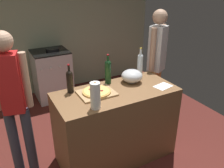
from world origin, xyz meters
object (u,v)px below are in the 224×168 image
(mixing_bowl, at_px, (132,76))
(wine_bottle_clear, at_px, (70,81))
(wine_bottle_green, at_px, (140,64))
(person_in_stripes, at_px, (14,99))
(pizza, at_px, (97,91))
(paper_towel_roll, at_px, (95,96))
(stove, at_px, (52,75))
(person_in_red, at_px, (156,61))
(wine_bottle_amber, at_px, (108,71))

(mixing_bowl, bearing_deg, wine_bottle_clear, 173.24)
(wine_bottle_green, xyz_separation_m, person_in_stripes, (-1.57, 0.02, -0.13))
(wine_bottle_clear, relative_size, wine_bottle_green, 0.89)
(wine_bottle_green, distance_m, person_in_stripes, 1.57)
(pizza, height_order, wine_bottle_green, wine_bottle_green)
(paper_towel_roll, height_order, wine_bottle_clear, wine_bottle_clear)
(mixing_bowl, height_order, person_in_stripes, person_in_stripes)
(mixing_bowl, relative_size, stove, 0.27)
(mixing_bowl, bearing_deg, person_in_red, 27.54)
(mixing_bowl, height_order, paper_towel_roll, paper_towel_roll)
(pizza, bearing_deg, wine_bottle_clear, 143.17)
(wine_bottle_clear, bearing_deg, paper_towel_roll, -77.33)
(wine_bottle_clear, distance_m, person_in_red, 1.43)
(wine_bottle_clear, bearing_deg, pizza, -36.83)
(paper_towel_roll, bearing_deg, stove, 87.02)
(wine_bottle_amber, distance_m, person_in_red, 0.95)
(wine_bottle_clear, bearing_deg, person_in_stripes, 174.87)
(paper_towel_roll, relative_size, wine_bottle_clear, 0.83)
(paper_towel_roll, bearing_deg, person_in_stripes, 143.98)
(mixing_bowl, relative_size, paper_towel_roll, 0.94)
(wine_bottle_amber, relative_size, person_in_stripes, 0.22)
(paper_towel_roll, bearing_deg, wine_bottle_amber, 50.94)
(person_in_red, bearing_deg, person_in_stripes, -174.55)
(wine_bottle_amber, bearing_deg, paper_towel_roll, -129.06)
(paper_towel_roll, relative_size, wine_bottle_amber, 0.76)
(pizza, xyz_separation_m, paper_towel_roll, (-0.14, -0.28, 0.11))
(wine_bottle_amber, xyz_separation_m, wine_bottle_green, (0.48, 0.01, 0.00))
(person_in_red, bearing_deg, wine_bottle_amber, -166.22)
(mixing_bowl, xyz_separation_m, person_in_red, (0.64, 0.34, -0.01))
(pizza, relative_size, wine_bottle_amber, 0.87)
(mixing_bowl, bearing_deg, person_in_stripes, 173.96)
(mixing_bowl, distance_m, wine_bottle_amber, 0.31)
(wine_bottle_green, bearing_deg, wine_bottle_amber, -178.21)
(person_in_stripes, height_order, person_in_red, person_in_red)
(paper_towel_roll, bearing_deg, mixing_bowl, 28.97)
(wine_bottle_clear, relative_size, person_in_stripes, 0.20)
(mixing_bowl, distance_m, person_in_red, 0.73)
(person_in_stripes, relative_size, person_in_red, 0.97)
(stove, xyz_separation_m, person_in_red, (1.19, -1.53, 0.54))
(pizza, relative_size, paper_towel_roll, 1.15)
(wine_bottle_amber, height_order, person_in_stripes, person_in_stripes)
(paper_towel_roll, xyz_separation_m, wine_bottle_amber, (0.39, 0.48, 0.02))
(pizza, distance_m, stove, 2.02)
(pizza, height_order, paper_towel_roll, paper_towel_roll)
(paper_towel_roll, bearing_deg, person_in_red, 28.27)
(pizza, distance_m, wine_bottle_clear, 0.32)
(wine_bottle_clear, relative_size, stove, 0.35)
(paper_towel_roll, xyz_separation_m, wine_bottle_green, (0.87, 0.49, 0.03))
(stove, distance_m, person_in_red, 2.02)
(pizza, xyz_separation_m, wine_bottle_amber, (0.25, 0.20, 0.13))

